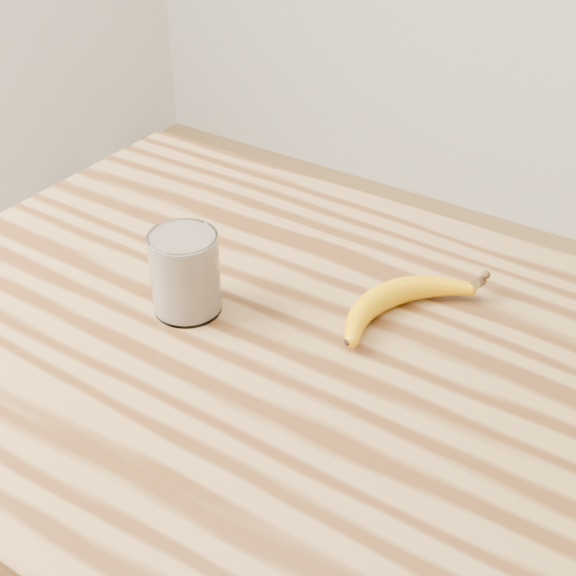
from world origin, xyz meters
The scene contains 3 objects.
table centered at (0.00, 0.00, 0.77)m, with size 1.20×0.80×0.90m.
smoothie_glass centered at (-0.20, -0.01, 0.96)m, with size 0.09×0.09×0.11m.
banana centered at (0.02, 0.14, 0.92)m, with size 0.11×0.29×0.04m, color #D99300, non-canonical shape.
Camera 1 is at (0.38, -0.63, 1.52)m, focal length 50.00 mm.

